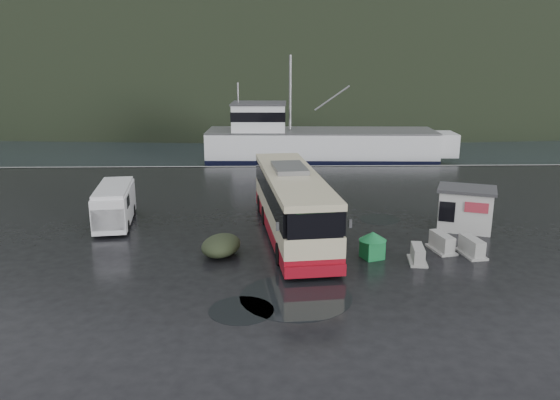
{
  "coord_description": "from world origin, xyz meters",
  "views": [
    {
      "loc": [
        0.27,
        -26.26,
        9.24
      ],
      "look_at": [
        0.94,
        2.23,
        1.7
      ],
      "focal_mm": 35.0,
      "sensor_mm": 36.0,
      "label": 1
    }
  ],
  "objects_px": {
    "jersey_barrier_c": "(471,255)",
    "fishing_trawler": "(321,150)",
    "coach_bus": "(292,235)",
    "waste_bin_left": "(318,258)",
    "jersey_barrier_a": "(441,251)",
    "waste_bin_right": "(372,258)",
    "dome_tent": "(221,255)",
    "ticket_kiosk": "(464,229)",
    "jersey_barrier_b": "(417,262)",
    "white_van": "(116,224)"
  },
  "relations": [
    {
      "from": "waste_bin_right",
      "to": "ticket_kiosk",
      "type": "relative_size",
      "value": 0.43
    },
    {
      "from": "jersey_barrier_a",
      "to": "dome_tent",
      "type": "bearing_deg",
      "value": -178.19
    },
    {
      "from": "jersey_barrier_b",
      "to": "jersey_barrier_a",
      "type": "bearing_deg",
      "value": 43.23
    },
    {
      "from": "jersey_barrier_a",
      "to": "waste_bin_left",
      "type": "bearing_deg",
      "value": -172.23
    },
    {
      "from": "coach_bus",
      "to": "jersey_barrier_c",
      "type": "height_order",
      "value": "coach_bus"
    },
    {
      "from": "ticket_kiosk",
      "to": "coach_bus",
      "type": "bearing_deg",
      "value": -154.17
    },
    {
      "from": "jersey_barrier_c",
      "to": "fishing_trawler",
      "type": "height_order",
      "value": "fishing_trawler"
    },
    {
      "from": "white_van",
      "to": "waste_bin_right",
      "type": "relative_size",
      "value": 4.15
    },
    {
      "from": "dome_tent",
      "to": "fishing_trawler",
      "type": "height_order",
      "value": "fishing_trawler"
    },
    {
      "from": "waste_bin_left",
      "to": "fishing_trawler",
      "type": "distance_m",
      "value": 30.77
    },
    {
      "from": "fishing_trawler",
      "to": "waste_bin_left",
      "type": "bearing_deg",
      "value": -93.59
    },
    {
      "from": "ticket_kiosk",
      "to": "waste_bin_left",
      "type": "bearing_deg",
      "value": -132.15
    },
    {
      "from": "waste_bin_left",
      "to": "ticket_kiosk",
      "type": "distance_m",
      "value": 9.44
    },
    {
      "from": "coach_bus",
      "to": "white_van",
      "type": "height_order",
      "value": "coach_bus"
    },
    {
      "from": "waste_bin_right",
      "to": "white_van",
      "type": "bearing_deg",
      "value": 157.14
    },
    {
      "from": "jersey_barrier_a",
      "to": "jersey_barrier_c",
      "type": "bearing_deg",
      "value": -26.86
    },
    {
      "from": "coach_bus",
      "to": "waste_bin_left",
      "type": "bearing_deg",
      "value": -79.16
    },
    {
      "from": "coach_bus",
      "to": "waste_bin_left",
      "type": "xyz_separation_m",
      "value": [
        1.07,
        -3.46,
        0.0
      ]
    },
    {
      "from": "waste_bin_left",
      "to": "fishing_trawler",
      "type": "xyz_separation_m",
      "value": [
        3.07,
        30.61,
        0.0
      ]
    },
    {
      "from": "white_van",
      "to": "dome_tent",
      "type": "distance_m",
      "value": 8.19
    },
    {
      "from": "coach_bus",
      "to": "jersey_barrier_b",
      "type": "distance_m",
      "value": 6.97
    },
    {
      "from": "waste_bin_right",
      "to": "jersey_barrier_c",
      "type": "height_order",
      "value": "waste_bin_right"
    },
    {
      "from": "coach_bus",
      "to": "fishing_trawler",
      "type": "relative_size",
      "value": 0.47
    },
    {
      "from": "waste_bin_right",
      "to": "ticket_kiosk",
      "type": "xyz_separation_m",
      "value": [
        5.89,
        4.29,
        0.0
      ]
    },
    {
      "from": "waste_bin_left",
      "to": "jersey_barrier_b",
      "type": "height_order",
      "value": "waste_bin_left"
    },
    {
      "from": "waste_bin_left",
      "to": "dome_tent",
      "type": "height_order",
      "value": "waste_bin_left"
    },
    {
      "from": "dome_tent",
      "to": "jersey_barrier_b",
      "type": "height_order",
      "value": "dome_tent"
    },
    {
      "from": "coach_bus",
      "to": "white_van",
      "type": "bearing_deg",
      "value": 161.3
    },
    {
      "from": "ticket_kiosk",
      "to": "jersey_barrier_b",
      "type": "height_order",
      "value": "ticket_kiosk"
    },
    {
      "from": "coach_bus",
      "to": "ticket_kiosk",
      "type": "relative_size",
      "value": 4.2
    },
    {
      "from": "coach_bus",
      "to": "jersey_barrier_a",
      "type": "height_order",
      "value": "coach_bus"
    },
    {
      "from": "fishing_trawler",
      "to": "ticket_kiosk",
      "type": "bearing_deg",
      "value": -76.36
    },
    {
      "from": "waste_bin_right",
      "to": "fishing_trawler",
      "type": "relative_size",
      "value": 0.05
    },
    {
      "from": "white_van",
      "to": "fishing_trawler",
      "type": "distance_m",
      "value": 28.66
    },
    {
      "from": "jersey_barrier_a",
      "to": "jersey_barrier_b",
      "type": "xyz_separation_m",
      "value": [
        -1.58,
        -1.49,
        0.0
      ]
    },
    {
      "from": "waste_bin_left",
      "to": "ticket_kiosk",
      "type": "height_order",
      "value": "ticket_kiosk"
    },
    {
      "from": "white_van",
      "to": "ticket_kiosk",
      "type": "bearing_deg",
      "value": -11.73
    },
    {
      "from": "waste_bin_right",
      "to": "jersey_barrier_a",
      "type": "distance_m",
      "value": 3.7
    },
    {
      "from": "waste_bin_right",
      "to": "jersey_barrier_b",
      "type": "height_order",
      "value": "waste_bin_right"
    },
    {
      "from": "dome_tent",
      "to": "jersey_barrier_a",
      "type": "height_order",
      "value": "dome_tent"
    },
    {
      "from": "ticket_kiosk",
      "to": "jersey_barrier_a",
      "type": "distance_m",
      "value": 4.09
    },
    {
      "from": "waste_bin_right",
      "to": "jersey_barrier_a",
      "type": "relative_size",
      "value": 0.75
    },
    {
      "from": "jersey_barrier_b",
      "to": "waste_bin_left",
      "type": "bearing_deg",
      "value": 171.87
    },
    {
      "from": "ticket_kiosk",
      "to": "fishing_trawler",
      "type": "xyz_separation_m",
      "value": [
        -5.38,
        26.4,
        0.0
      ]
    },
    {
      "from": "coach_bus",
      "to": "fishing_trawler",
      "type": "bearing_deg",
      "value": 74.96
    },
    {
      "from": "waste_bin_right",
      "to": "jersey_barrier_c",
      "type": "bearing_deg",
      "value": 3.37
    },
    {
      "from": "dome_tent",
      "to": "jersey_barrier_b",
      "type": "bearing_deg",
      "value": -7.15
    },
    {
      "from": "waste_bin_left",
      "to": "jersey_barrier_c",
      "type": "bearing_deg",
      "value": 1.62
    },
    {
      "from": "jersey_barrier_b",
      "to": "white_van",
      "type": "bearing_deg",
      "value": 157.99
    },
    {
      "from": "white_van",
      "to": "jersey_barrier_c",
      "type": "xyz_separation_m",
      "value": [
        18.36,
        -5.42,
        0.0
      ]
    }
  ]
}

